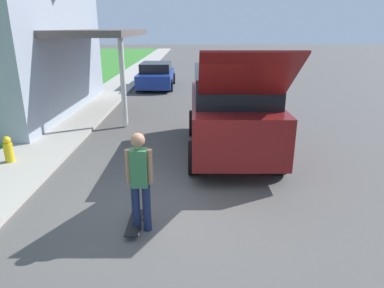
{
  "coord_description": "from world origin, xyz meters",
  "views": [
    {
      "loc": [
        0.4,
        -5.47,
        3.07
      ],
      "look_at": [
        0.39,
        0.87,
        0.9
      ],
      "focal_mm": 32.0,
      "sensor_mm": 36.0,
      "label": 1
    }
  ],
  "objects_px": {
    "suv_parked": "(231,108)",
    "car_down_street": "(157,76)",
    "skateboard": "(135,223)",
    "fire_hydrant": "(9,149)",
    "skateboarder": "(140,179)"
  },
  "relations": [
    {
      "from": "suv_parked",
      "to": "car_down_street",
      "type": "relative_size",
      "value": 1.3
    },
    {
      "from": "suv_parked",
      "to": "skateboard",
      "type": "bearing_deg",
      "value": -117.88
    },
    {
      "from": "fire_hydrant",
      "to": "skateboarder",
      "type": "bearing_deg",
      "value": -37.81
    },
    {
      "from": "suv_parked",
      "to": "fire_hydrant",
      "type": "bearing_deg",
      "value": -169.36
    },
    {
      "from": "car_down_street",
      "to": "skateboard",
      "type": "relative_size",
      "value": 5.07
    },
    {
      "from": "suv_parked",
      "to": "skateboard",
      "type": "relative_size",
      "value": 6.58
    },
    {
      "from": "suv_parked",
      "to": "car_down_street",
      "type": "bearing_deg",
      "value": 106.03
    },
    {
      "from": "suv_parked",
      "to": "skateboarder",
      "type": "bearing_deg",
      "value": -115.77
    },
    {
      "from": "suv_parked",
      "to": "fire_hydrant",
      "type": "relative_size",
      "value": 8.59
    },
    {
      "from": "skateboard",
      "to": "fire_hydrant",
      "type": "height_order",
      "value": "fire_hydrant"
    },
    {
      "from": "suv_parked",
      "to": "skateboard",
      "type": "height_order",
      "value": "suv_parked"
    },
    {
      "from": "skateboarder",
      "to": "skateboard",
      "type": "distance_m",
      "value": 0.82
    },
    {
      "from": "car_down_street",
      "to": "skateboard",
      "type": "height_order",
      "value": "car_down_street"
    },
    {
      "from": "car_down_street",
      "to": "skateboarder",
      "type": "height_order",
      "value": "skateboarder"
    },
    {
      "from": "skateboarder",
      "to": "skateboard",
      "type": "height_order",
      "value": "skateboarder"
    }
  ]
}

